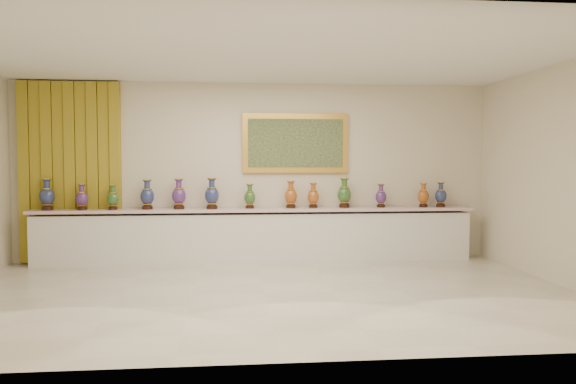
% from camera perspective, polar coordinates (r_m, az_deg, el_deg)
% --- Properties ---
extents(ground, '(8.00, 8.00, 0.00)m').
position_cam_1_polar(ground, '(7.24, -2.44, -10.24)').
color(ground, beige).
rests_on(ground, ground).
extents(room, '(8.00, 8.00, 8.00)m').
position_cam_1_polar(room, '(9.70, -17.83, 2.38)').
color(room, beige).
rests_on(room, ground).
extents(counter, '(7.28, 0.48, 0.90)m').
position_cam_1_polar(counter, '(9.39, -3.22, -4.48)').
color(counter, white).
rests_on(counter, ground).
extents(vase_0, '(0.28, 0.28, 0.50)m').
position_cam_1_polar(vase_0, '(9.76, -23.29, -0.37)').
color(vase_0, black).
rests_on(vase_0, counter).
extents(vase_1, '(0.25, 0.25, 0.42)m').
position_cam_1_polar(vase_1, '(9.59, -20.20, -0.59)').
color(vase_1, black).
rests_on(vase_1, counter).
extents(vase_2, '(0.21, 0.21, 0.40)m').
position_cam_1_polar(vase_2, '(9.47, -17.36, -0.64)').
color(vase_2, black).
rests_on(vase_2, counter).
extents(vase_3, '(0.29, 0.29, 0.48)m').
position_cam_1_polar(vase_3, '(9.42, -14.11, -0.39)').
color(vase_3, black).
rests_on(vase_3, counter).
extents(vase_4, '(0.30, 0.30, 0.50)m').
position_cam_1_polar(vase_4, '(9.36, -11.03, -0.34)').
color(vase_4, black).
rests_on(vase_4, counter).
extents(vase_5, '(0.27, 0.27, 0.51)m').
position_cam_1_polar(vase_5, '(9.28, -7.74, -0.30)').
color(vase_5, black).
rests_on(vase_5, counter).
extents(vase_6, '(0.24, 0.24, 0.41)m').
position_cam_1_polar(vase_6, '(9.33, -3.90, -0.55)').
color(vase_6, black).
rests_on(vase_6, counter).
extents(vase_7, '(0.22, 0.22, 0.45)m').
position_cam_1_polar(vase_7, '(9.38, 0.29, -0.39)').
color(vase_7, black).
rests_on(vase_7, counter).
extents(vase_8, '(0.20, 0.20, 0.42)m').
position_cam_1_polar(vase_8, '(9.44, 2.58, -0.47)').
color(vase_8, black).
rests_on(vase_8, counter).
extents(vase_9, '(0.25, 0.25, 0.50)m').
position_cam_1_polar(vase_9, '(9.52, 5.75, -0.23)').
color(vase_9, black).
rests_on(vase_9, counter).
extents(vase_10, '(0.20, 0.20, 0.40)m').
position_cam_1_polar(vase_10, '(9.66, 9.42, -0.48)').
color(vase_10, black).
rests_on(vase_10, counter).
extents(vase_11, '(0.25, 0.25, 0.41)m').
position_cam_1_polar(vase_11, '(9.84, 13.58, -0.42)').
color(vase_11, black).
rests_on(vase_11, counter).
extents(vase_12, '(0.20, 0.20, 0.43)m').
position_cam_1_polar(vase_12, '(9.97, 15.26, -0.36)').
color(vase_12, black).
rests_on(vase_12, counter).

